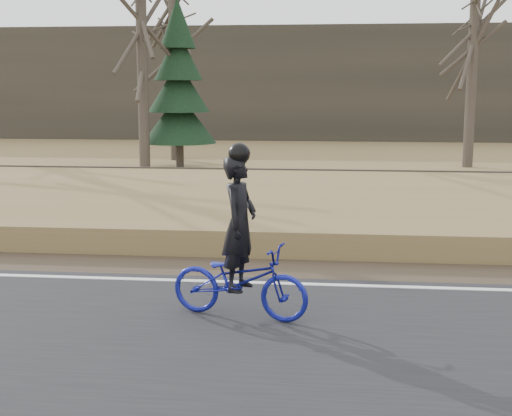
# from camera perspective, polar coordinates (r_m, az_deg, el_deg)

# --- Properties ---
(ground) EXTENTS (120.00, 120.00, 0.00)m
(ground) POSITION_cam_1_polar(r_m,az_deg,el_deg) (10.09, 0.06, -6.65)
(ground) COLOR olive
(ground) RESTS_ON ground
(road) EXTENTS (120.00, 6.00, 0.06)m
(road) POSITION_cam_1_polar(r_m,az_deg,el_deg) (7.73, -1.97, -11.62)
(road) COLOR black
(road) RESTS_ON ground
(edge_line) EXTENTS (120.00, 0.12, 0.01)m
(edge_line) POSITION_cam_1_polar(r_m,az_deg,el_deg) (10.26, 0.18, -5.99)
(edge_line) COLOR silver
(edge_line) RESTS_ON road
(shoulder) EXTENTS (120.00, 1.60, 0.04)m
(shoulder) POSITION_cam_1_polar(r_m,az_deg,el_deg) (11.24, 0.72, -4.84)
(shoulder) COLOR #473A2B
(shoulder) RESTS_ON ground
(embankment) EXTENTS (120.00, 5.00, 0.44)m
(embankment) POSITION_cam_1_polar(r_m,az_deg,el_deg) (14.11, 1.89, -1.01)
(embankment) COLOR olive
(embankment) RESTS_ON ground
(ballast) EXTENTS (120.00, 3.00, 0.45)m
(ballast) POSITION_cam_1_polar(r_m,az_deg,el_deg) (17.85, 2.81, 1.25)
(ballast) COLOR slate
(ballast) RESTS_ON ground
(railroad) EXTENTS (120.00, 2.40, 0.29)m
(railroad) POSITION_cam_1_polar(r_m,az_deg,el_deg) (17.81, 2.82, 2.22)
(railroad) COLOR black
(railroad) RESTS_ON ballast
(treeline_backdrop) EXTENTS (120.00, 4.00, 6.00)m
(treeline_backdrop) POSITION_cam_1_polar(r_m,az_deg,el_deg) (39.64, 4.78, 9.89)
(treeline_backdrop) COLOR #383328
(treeline_backdrop) RESTS_ON ground
(cyclist) EXTENTS (1.83, 0.99, 2.13)m
(cyclist) POSITION_cam_1_polar(r_m,az_deg,el_deg) (8.63, -1.32, -4.43)
(cyclist) COLOR navy
(cyclist) RESTS_ON road
(bare_tree_left) EXTENTS (0.36, 0.36, 7.15)m
(bare_tree_left) POSITION_cam_1_polar(r_m,az_deg,el_deg) (28.08, -6.59, 11.13)
(bare_tree_left) COLOR #463E33
(bare_tree_left) RESTS_ON ground
(bare_tree_near_left) EXTENTS (0.36, 0.36, 6.70)m
(bare_tree_near_left) POSITION_cam_1_polar(r_m,az_deg,el_deg) (24.27, -9.07, 10.77)
(bare_tree_near_left) COLOR #463E33
(bare_tree_near_left) RESTS_ON ground
(bare_tree_center) EXTENTS (0.36, 0.36, 8.01)m
(bare_tree_center) POSITION_cam_1_polar(r_m,az_deg,el_deg) (26.51, 16.96, 11.80)
(bare_tree_center) COLOR #463E33
(bare_tree_center) RESTS_ON ground
(conifer) EXTENTS (2.60, 2.60, 5.86)m
(conifer) POSITION_cam_1_polar(r_m,az_deg,el_deg) (25.22, -6.21, 9.48)
(conifer) COLOR #463E33
(conifer) RESTS_ON ground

